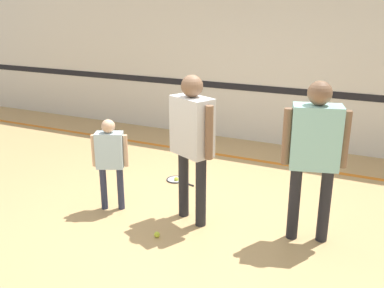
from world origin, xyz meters
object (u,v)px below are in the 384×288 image
(person_instructor, at_px, (192,134))
(tennis_ball_near_instructor, at_px, (157,235))
(racket_spare_on_floor, at_px, (177,180))
(person_student_left, at_px, (110,155))
(tennis_ball_by_spare_racket, at_px, (176,179))
(person_student_right, at_px, (315,146))

(person_instructor, distance_m, tennis_ball_near_instructor, 1.21)
(racket_spare_on_floor, height_order, tennis_ball_near_instructor, tennis_ball_near_instructor)
(person_instructor, bearing_deg, person_student_left, -146.22)
(tennis_ball_by_spare_racket, bearing_deg, racket_spare_on_floor, 107.57)
(racket_spare_on_floor, bearing_deg, person_student_left, -89.53)
(tennis_ball_by_spare_racket, bearing_deg, tennis_ball_near_instructor, -70.40)
(person_instructor, height_order, person_student_left, person_instructor)
(person_instructor, relative_size, person_student_left, 1.50)
(person_instructor, relative_size, tennis_ball_near_instructor, 26.92)
(person_student_right, distance_m, racket_spare_on_floor, 2.50)
(person_student_left, distance_m, person_student_right, 2.45)
(tennis_ball_by_spare_racket, bearing_deg, person_student_left, -105.96)
(person_instructor, height_order, person_student_right, person_student_right)
(person_student_left, xyz_separation_m, person_student_right, (2.40, 0.32, 0.37))
(person_student_right, height_order, tennis_ball_near_instructor, person_student_right)
(person_student_left, bearing_deg, tennis_ball_near_instructor, -48.32)
(person_instructor, distance_m, person_student_left, 1.12)
(tennis_ball_near_instructor, bearing_deg, person_student_left, 156.28)
(person_instructor, distance_m, racket_spare_on_floor, 1.65)
(person_student_left, height_order, racket_spare_on_floor, person_student_left)
(person_student_right, relative_size, racket_spare_on_floor, 3.44)
(person_student_left, distance_m, tennis_ball_near_instructor, 1.18)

